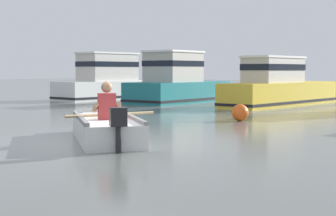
{
  "coord_description": "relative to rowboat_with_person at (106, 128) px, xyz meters",
  "views": [
    {
      "loc": [
        7.02,
        -8.18,
        1.41
      ],
      "look_at": [
        -0.11,
        2.02,
        0.55
      ],
      "focal_mm": 58.68,
      "sensor_mm": 36.0,
      "label": 1
    }
  ],
  "objects": [
    {
      "name": "moored_boat_teal",
      "position": [
        -6.06,
        11.62,
        0.57
      ],
      "size": [
        2.32,
        5.54,
        2.24
      ],
      "color": "#1E727A",
      "rests_on": "ground"
    },
    {
      "name": "mooring_buoy",
      "position": [
        0.25,
        5.32,
        -0.02
      ],
      "size": [
        0.47,
        0.47,
        0.47
      ],
      "primitive_type": "sphere",
      "color": "#E55919",
      "rests_on": "ground"
    },
    {
      "name": "moored_boat_yellow",
      "position": [
        -1.61,
        12.23,
        0.48
      ],
      "size": [
        2.33,
        6.96,
        1.96
      ],
      "color": "gold",
      "rests_on": "ground"
    },
    {
      "name": "ground_plane",
      "position": [
        0.27,
        -0.07,
        -0.25
      ],
      "size": [
        120.0,
        120.0,
        0.0
      ],
      "primitive_type": "plane",
      "color": "slate"
    },
    {
      "name": "moored_boat_white",
      "position": [
        -10.16,
        12.13,
        0.57
      ],
      "size": [
        2.52,
        6.91,
        2.25
      ],
      "color": "white",
      "rests_on": "ground"
    },
    {
      "name": "rowboat_with_person",
      "position": [
        0.0,
        0.0,
        0.0
      ],
      "size": [
        3.17,
        2.94,
        1.19
      ],
      "color": "white",
      "rests_on": "ground"
    }
  ]
}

